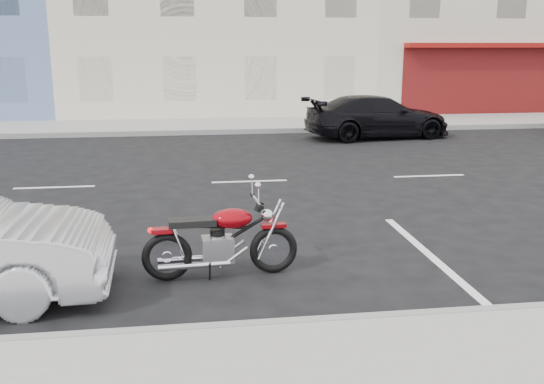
# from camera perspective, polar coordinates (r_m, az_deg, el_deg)

# --- Properties ---
(ground) EXTENTS (120.00, 120.00, 0.00)m
(ground) POSITION_cam_1_polar(r_m,az_deg,el_deg) (13.23, 6.52, 1.25)
(ground) COLOR black
(ground) RESTS_ON ground
(sidewalk_far) EXTENTS (80.00, 3.40, 0.15)m
(sidewalk_far) POSITION_cam_1_polar(r_m,az_deg,el_deg) (21.45, -12.60, 6.02)
(sidewalk_far) COLOR gray
(sidewalk_far) RESTS_ON ground
(curb_near) EXTENTS (80.00, 0.12, 0.16)m
(curb_near) POSITION_cam_1_polar(r_m,az_deg,el_deg) (6.40, -23.49, -13.07)
(curb_near) COLOR gray
(curb_near) RESTS_ON ground
(curb_far) EXTENTS (80.00, 0.12, 0.16)m
(curb_far) POSITION_cam_1_polar(r_m,az_deg,el_deg) (19.77, -12.97, 5.38)
(curb_far) COLOR gray
(curb_far) RESTS_ON ground
(motorcycle) EXTENTS (1.95, 0.65, 0.98)m
(motorcycle) POSITION_cam_1_polar(r_m,az_deg,el_deg) (7.67, 0.33, -4.46)
(motorcycle) COLOR black
(motorcycle) RESTS_ON ground
(car_far) EXTENTS (4.72, 2.41, 1.31)m
(car_far) POSITION_cam_1_polar(r_m,az_deg,el_deg) (19.17, 9.89, 7.00)
(car_far) COLOR black
(car_far) RESTS_ON ground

